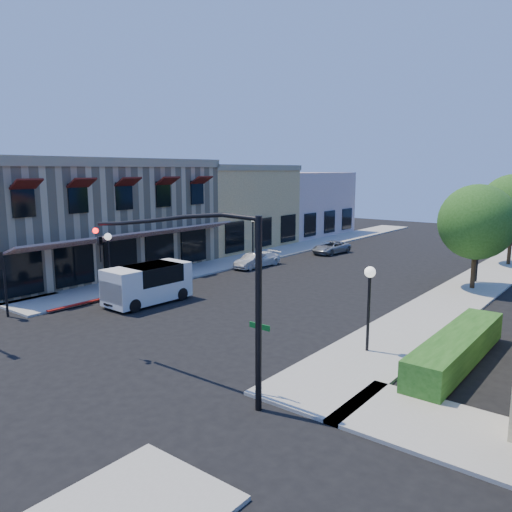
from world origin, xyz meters
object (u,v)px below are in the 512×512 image
Objects in this scene: lamppost_left_far at (253,226)px; lamppost_right_near at (369,287)px; lamppost_right_far at (479,242)px; lamppost_left_near at (108,247)px; parked_car_c at (260,259)px; parked_car_a at (135,294)px; secondary_signal at (2,272)px; street_tree_a at (477,222)px; parked_car_d at (331,247)px; signal_mast_arm at (206,271)px; parked_car_b at (252,261)px; street_name_sign at (260,347)px; white_van at (147,282)px.

lamppost_left_far and lamppost_right_near have the same top height.
lamppost_right_near is 1.00× the size of lamppost_right_far.
lamppost_left_near is 12.42m from parked_car_c.
lamppost_left_near is at bearing -90.00° from lamppost_left_far.
secondary_signal is at bearing -125.79° from parked_car_a.
parked_car_d is at bearing 154.61° from street_tree_a.
signal_mast_arm is 2.03× the size of parked_car_d.
signal_mast_arm is 2.25× the size of parked_car_a.
lamppost_left_near is 1.00× the size of parked_car_a.
lamppost_left_far is 0.90× the size of parked_car_d.
parked_car_d is (1.40, 8.46, 0.02)m from parked_car_c.
lamppost_left_far is (0.00, 14.00, 0.00)m from lamppost_left_near.
parked_car_b is 0.83× the size of parked_car_d.
street_tree_a is at bearing 86.24° from street_name_sign.
parked_car_a is at bearing -127.94° from lamppost_right_far.
lamppost_left_near is at bearing -93.49° from parked_car_d.
white_van is at bearing -82.37° from parked_car_d.
white_van is (-12.98, -16.46, -1.51)m from lamppost_right_far.
street_name_sign is at bearing -26.81° from parked_car_a.
street_name_sign is 0.63× the size of parked_car_d.
signal_mast_arm is at bearing 0.37° from secondary_signal.
street_name_sign is (15.50, 0.79, -0.62)m from secondary_signal.
lamppost_left_far is 1.00× the size of lamppost_right_far.
street_tree_a is at bearing 12.90° from parked_car_c.
lamppost_left_near and lamppost_right_far have the same top height.
parked_car_d is at bearing 161.48° from lamppost_right_far.
street_tree_a is 15.57m from parked_car_c.
secondary_signal reaches higher than street_name_sign.
street_tree_a is 20.00m from street_name_sign.
parked_car_c is (1.80, 18.59, -1.79)m from secondary_signal.
lamppost_right_near is 1.09× the size of parked_car_b.
parked_car_a is (-0.32, -0.60, -0.62)m from white_van.
parked_car_b is at bearing -161.21° from lamppost_right_far.
lamppost_right_far is at bearing 15.77° from parked_car_b.
lamppost_right_near reaches higher than parked_car_b.
signal_mast_arm is at bearing -30.30° from white_van.
lamppost_left_far is (-14.36, 20.50, -1.35)m from signal_mast_arm.
parked_car_c is at bearing 123.09° from signal_mast_arm.
street_name_sign is at bearing 2.93° from secondary_signal.
lamppost_left_far is at bearing 180.00° from street_tree_a.
secondary_signal is 0.69× the size of white_van.
street_tree_a reaches higher than lamppost_left_far.
lamppost_left_far is at bearing 91.39° from secondary_signal.
white_van is (-11.98, 5.34, -0.48)m from street_name_sign.
parked_car_d is at bearing 79.75° from lamppost_left_near.
lamppost_left_far is 0.98× the size of parked_car_c.
lamppost_left_far is 15.66m from parked_car_a.
lamppost_left_far is at bearing -173.29° from lamppost_right_far.
street_name_sign is 0.70× the size of lamppost_left_near.
parked_car_d is (-10.66, 26.96, -3.54)m from signal_mast_arm.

